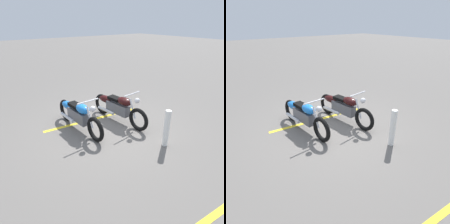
{
  "view_description": "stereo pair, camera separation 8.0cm",
  "coord_description": "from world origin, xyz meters",
  "views": [
    {
      "loc": [
        4.32,
        -2.91,
        2.9
      ],
      "look_at": [
        0.38,
        0.0,
        0.65
      ],
      "focal_mm": 32.62,
      "sensor_mm": 36.0,
      "label": 1
    },
    {
      "loc": [
        4.27,
        -2.97,
        2.9
      ],
      "look_at": [
        0.38,
        0.0,
        0.65
      ],
      "focal_mm": 32.62,
      "sensor_mm": 36.0,
      "label": 2
    }
  ],
  "objects": [
    {
      "name": "motorcycle_bright_foreground",
      "position": [
        -0.4,
        -0.62,
        0.46
      ],
      "size": [
        2.23,
        0.62,
        1.04
      ],
      "rotation": [
        0.0,
        0.0,
        0.06
      ],
      "color": "black",
      "rests_on": "ground"
    },
    {
      "name": "bollard_post",
      "position": [
        1.63,
        0.73,
        0.48
      ],
      "size": [
        0.14,
        0.14,
        0.95
      ],
      "primitive_type": "cylinder",
      "color": "white",
      "rests_on": "ground"
    },
    {
      "name": "ground_plane",
      "position": [
        0.0,
        0.0,
        0.0
      ],
      "size": [
        60.0,
        60.0,
        0.0
      ],
      "primitive_type": "plane",
      "color": "#66605B"
    },
    {
      "name": "parking_stripe_near",
      "position": [
        -0.66,
        0.07,
        0.0
      ],
      "size": [
        0.42,
        3.2,
        0.01
      ],
      "primitive_type": "cube",
      "rotation": [
        0.0,
        0.0,
        1.48
      ],
      "color": "yellow",
      "rests_on": "ground"
    },
    {
      "name": "motorcycle_dark_foreground",
      "position": [
        -0.15,
        0.6,
        0.46
      ],
      "size": [
        2.23,
        0.63,
        1.04
      ],
      "rotation": [
        0.0,
        0.0,
        0.11
      ],
      "color": "black",
      "rests_on": "ground"
    }
  ]
}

